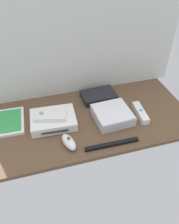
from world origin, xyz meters
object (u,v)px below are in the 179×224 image
object	(u,v)px
mini_computer	(112,115)
remote_wand	(140,113)
network_router	(99,96)
game_console	(53,120)
game_case	(9,122)
remote_classic_pad	(50,115)
sensor_bar	(112,144)
remote_nunchuk	(69,142)

from	to	relation	value
mini_computer	remote_wand	xyz separation A→B (cm)	(14.50, -1.09, -1.13)
mini_computer	network_router	world-z (taller)	mini_computer
game_console	mini_computer	xyz separation A→B (cm)	(27.96, -4.71, 0.44)
game_case	remote_classic_pad	xyz separation A→B (cm)	(19.27, -5.84, 4.65)
game_case	remote_classic_pad	distance (cm)	20.67
remote_classic_pad	sensor_bar	xyz separation A→B (cm)	(23.06, -20.90, -4.71)
game_case	remote_classic_pad	size ratio (longest dim) A/B	1.22
game_console	sensor_bar	bearing A→B (deg)	-39.93
game_case	remote_nunchuk	size ratio (longest dim) A/B	1.80
game_case	network_router	distance (cm)	47.53
game_console	game_case	world-z (taller)	game_console
sensor_bar	remote_wand	bearing A→B (deg)	37.17
game_case	remote_nunchuk	bearing A→B (deg)	-39.29
game_console	remote_classic_pad	distance (cm)	3.38
network_router	mini_computer	bearing A→B (deg)	-88.74
remote_wand	game_case	bearing A→B (deg)	173.48
remote_nunchuk	remote_classic_pad	distance (cm)	16.98
network_router	remote_nunchuk	size ratio (longest dim) A/B	1.72
game_case	sensor_bar	xyz separation A→B (cm)	(42.33, -26.75, -0.06)
game_console	remote_classic_pad	xyz separation A→B (cm)	(-1.05, 0.18, 3.21)
mini_computer	remote_nunchuk	bearing A→B (deg)	-155.35
remote_wand	sensor_bar	distance (cm)	25.33
mini_computer	remote_classic_pad	size ratio (longest dim) A/B	1.13
game_case	remote_nunchuk	distance (cm)	32.73
mini_computer	remote_nunchuk	xyz separation A→B (cm)	(-23.74, -10.89, -0.60)
mini_computer	game_case	size ratio (longest dim) A/B	0.92
network_router	remote_nunchuk	bearing A→B (deg)	-130.89
mini_computer	remote_classic_pad	world-z (taller)	remote_classic_pad
game_console	mini_computer	distance (cm)	28.36
mini_computer	sensor_bar	size ratio (longest dim) A/B	0.75
game_case	mini_computer	bearing A→B (deg)	-10.44
game_console	remote_classic_pad	world-z (taller)	remote_classic_pad
game_console	remote_classic_pad	size ratio (longest dim) A/B	1.37
mini_computer	remote_nunchuk	world-z (taller)	mini_computer
game_console	remote_nunchuk	distance (cm)	16.16
mini_computer	remote_wand	size ratio (longest dim) A/B	1.20
mini_computer	game_case	world-z (taller)	mini_computer
game_case	sensor_bar	bearing A→B (deg)	-30.19
game_case	remote_classic_pad	world-z (taller)	remote_classic_pad
game_console	network_router	distance (cm)	29.73
network_router	remote_classic_pad	distance (cm)	30.81
remote_nunchuk	remote_classic_pad	bearing A→B (deg)	92.53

